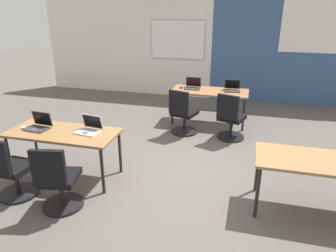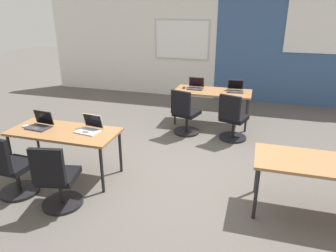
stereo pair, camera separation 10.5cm
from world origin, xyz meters
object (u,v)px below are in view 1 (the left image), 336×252
Objects in this scene: chair_far_right at (230,121)px; laptop_near_left_end at (39,125)px; chair_far_left at (183,116)px; mouse_near_left_end at (24,127)px; chair_near_left_end at (11,173)px; laptop_near_left_inner at (89,128)px; laptop_far_right at (232,89)px; desk_near_left at (63,135)px; desk_far_center at (210,93)px; mouse_far_left at (181,87)px; chair_near_left_inner at (58,184)px; laptop_far_left at (193,86)px; desk_near_right at (325,165)px.

laptop_near_left_end is at bearing 54.78° from chair_far_right.
chair_far_left is at bearing 15.59° from chair_far_right.
mouse_near_left_end is 0.12× the size of chair_near_left_end.
laptop_far_right is at bearing 64.66° from laptop_near_left_inner.
chair_near_left_end reaches higher than desk_near_left.
desk_near_left is 1.00× the size of desk_far_center.
mouse_far_left is at bearing -17.84° from chair_far_right.
desk_near_left is 0.42m from laptop_near_left_end.
desk_far_center is 4.11m from chair_near_left_end.
chair_near_left_end is 1.00× the size of chair_far_right.
chair_near_left_inner is at bearing -111.06° from desk_far_center.
desk_near_left is at bearing -116.68° from laptop_far_left.
laptop_near_left_inner is (-1.38, -2.70, 0.11)m from desk_far_center.
laptop_near_left_inner is (-3.13, 0.10, 0.11)m from desk_near_right.
mouse_far_left is (-2.38, 2.84, 0.08)m from desk_near_right.
laptop_far_right reaches higher than mouse_far_left.
chair_near_left_end is at bearing -121.25° from desk_far_center.
chair_far_right is at bearing -90.78° from laptop_far_right.
desk_far_center is 4.37× the size of laptop_near_left_inner.
laptop_near_left_inner is at bearing -116.97° from desk_far_center.
laptop_far_left is 0.93m from chair_far_left.
desk_near_right is 3.91m from laptop_near_left_end.
laptop_near_left_inner reaches higher than desk_far_center.
laptop_far_left is at bearing 78.30° from laptop_near_left_inner.
laptop_near_left_end is at bearing -127.80° from desk_far_center.
desk_near_right is at bearing -54.87° from laptop_far_left.
laptop_far_left reaches higher than chair_near_left_inner.
chair_near_left_inner is (-0.74, -3.61, -0.36)m from mouse_far_left.
laptop_far_left is 0.95× the size of laptop_near_left_end.
chair_near_left_inner is (-0.99, -3.66, -0.39)m from laptop_far_left.
laptop_far_right reaches higher than desk_near_right.
chair_far_right reaches higher than mouse_far_left.
mouse_far_left is 0.31× the size of laptop_near_left_end.
desk_near_right is 1.74× the size of chair_near_left_end.
desk_near_left is 1.74× the size of chair_near_left_inner.
mouse_far_left is 0.12× the size of chair_near_left_inner.
laptop_near_left_end is (-3.90, 0.02, 0.11)m from desk_near_right.
chair_far_left is at bearing 71.60° from laptop_near_left_inner.
chair_far_left is 2.52× the size of laptop_near_left_inner.
mouse_far_left is at bearing 58.67° from mouse_near_left_end.
desk_far_center is at bearing -102.53° from chair_far_left.
laptop_far_right reaches higher than desk_near_left.
chair_far_right is at bearing -131.02° from chair_near_left_end.
chair_far_left is 1.00× the size of chair_near_left_end.
chair_far_right reaches higher than desk_near_right.
mouse_near_left_end is (-4.13, -0.03, 0.08)m from desk_near_right.
laptop_far_right reaches higher than chair_far_right.
desk_far_center is 4.55× the size of laptop_far_right.
desk_far_center is 0.48m from laptop_far_right.
laptop_far_right is at bearing -0.67° from laptop_far_left.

